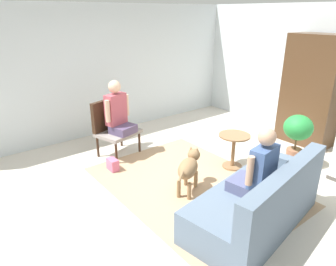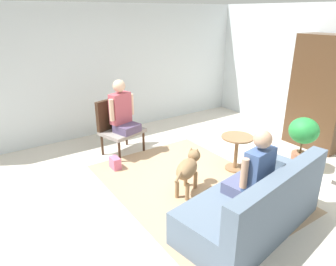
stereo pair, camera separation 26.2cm
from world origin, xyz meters
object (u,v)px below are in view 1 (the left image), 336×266
armoire_cabinet (312,91)px  round_end_table (234,147)px  dog (189,167)px  person_on_armchair (118,111)px  handbag (113,165)px  person_on_couch (258,169)px  potted_plant (297,133)px  couch (259,203)px  armchair (113,124)px

armoire_cabinet → round_end_table: bearing=-94.1°
dog → person_on_armchair: bearing=-174.1°
handbag → person_on_couch: bearing=17.0°
potted_plant → couch: bearing=-71.1°
armoire_cabinet → handbag: 3.94m
person_on_couch → potted_plant: size_ratio=0.95×
armoire_cabinet → dog: bearing=-90.8°
person_on_armchair → round_end_table: 2.06m
armchair → handbag: armchair is taller
dog → armchair: bearing=-173.3°
handbag → armoire_cabinet: bearing=70.6°
armchair → dog: (1.83, 0.21, -0.19)m
couch → round_end_table: bearing=142.8°
potted_plant → round_end_table: bearing=-124.3°
couch → armoire_cabinet: bearing=110.0°
person_on_armchair → round_end_table: bearing=38.0°
couch → person_on_armchair: size_ratio=2.17×
person_on_armchair → armoire_cabinet: size_ratio=0.44×
armoire_cabinet → handbag: bearing=-109.4°
couch → dog: size_ratio=2.80×
armchair → round_end_table: size_ratio=1.70×
person_on_armchair → dog: person_on_armchair is taller
handbag → couch: bearing=17.5°
armchair → handbag: (0.60, -0.35, -0.47)m
person_on_couch → round_end_table: person_on_couch is taller
potted_plant → dog: bearing=-104.3°
armchair → person_on_couch: size_ratio=1.17×
handbag → potted_plant: bearing=55.4°
potted_plant → handbag: 3.07m
armoire_cabinet → handbag: size_ratio=9.54×
couch → armoire_cabinet: 3.15m
couch → person_on_armchair: bearing=-173.1°
armchair → person_on_couch: person_on_couch is taller
potted_plant → armoire_cabinet: bearing=111.8°
handbag → armchair: bearing=149.4°
armoire_cabinet → armchair: bearing=-119.9°
couch → round_end_table: size_ratio=3.41×
couch → dog: 1.11m
dog → armoire_cabinet: bearing=89.2°
person_on_armchair → armchair: bearing=-163.9°
person_on_couch → handbag: person_on_couch is taller
person_on_couch → person_on_armchair: (-2.73, -0.30, 0.07)m
armchair → handbag: bearing=-30.6°
person_on_armchair → dog: size_ratio=1.29×
armchair → person_on_armchair: person_on_armchair is taller
person_on_couch → person_on_armchair: person_on_armchair is taller
dog → round_end_table: bearing=95.2°
couch → potted_plant: potted_plant is taller
person_on_armchair → dog: (1.68, 0.17, -0.45)m
armoire_cabinet → person_on_couch: bearing=-71.0°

